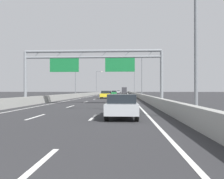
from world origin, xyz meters
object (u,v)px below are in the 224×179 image
Objects in this scene: black_car at (109,92)px; box_truck at (124,90)px; streetlamp_left_mid at (77,74)px; streetlamp_right_mid at (141,74)px; yellow_car at (105,95)px; streetlamp_left_far at (97,81)px; green_car at (114,93)px; streetlamp_right_near at (192,23)px; silver_car at (122,106)px; sign_gantry at (92,63)px; streetlamp_right_far at (134,81)px; white_car at (119,92)px.

black_car is 0.50× the size of box_truck.
streetlamp_left_mid is 1.00× the size of streetlamp_right_mid.
black_car is 62.04m from yellow_car.
streetlamp_right_mid is 2.13× the size of yellow_car.
green_car is (7.35, -8.69, -4.62)m from streetlamp_left_far.
streetlamp_right_near is 34.55m from yellow_car.
sign_gantry is at bearing 106.25° from silver_car.
box_truck is at bearing 86.52° from yellow_car.
green_car is at bearing 93.06° from silver_car.
yellow_car is (-0.20, 20.29, -4.04)m from sign_gantry.
sign_gantry is 1.71× the size of streetlamp_right_far.
yellow_car is (7.25, -5.80, -4.62)m from streetlamp_left_mid.
streetlamp_left_far is at bearing 96.52° from sign_gantry.
box_truck reaches higher than white_car.
sign_gantry reaches higher than box_truck.
streetlamp_right_mid is at bearing -69.13° from streetlamp_left_far.
white_car is at bearing 89.83° from yellow_car.
silver_car is 32.76m from yellow_car.
streetlamp_right_far reaches higher than green_car.
green_car is at bearing 103.97° from streetlamp_right_mid.
streetlamp_left_far is 47.89m from white_car.
green_car is at bearing 89.84° from yellow_car.
white_car is at bearing 93.38° from streetlamp_right_near.
box_truck is at bearing 93.91° from streetlamp_right_mid.
sign_gantry is 1.71× the size of streetlamp_right_mid.
white_car is at bearing 89.96° from sign_gantry.
streetlamp_right_mid is 39.17m from streetlamp_right_far.
streetlamp_right_near reaches higher than silver_car.
streetlamp_right_mid is 56.98m from box_truck.
streetlamp_right_near is 1.00× the size of streetlamp_right_far.
black_car is 94.76m from silver_car.
streetlamp_left_far reaches higher than black_car.
green_car is 26.52m from box_truck.
streetlamp_right_mid is at bearing 37.06° from yellow_car.
streetlamp_right_far is at bearing 90.00° from streetlamp_right_near.
streetlamp_right_far is at bearing -56.73° from black_car.
sign_gantry is at bearing -87.45° from black_car.
streetlamp_left_far is 2.26× the size of black_car.
streetlamp_right_far reaches higher than yellow_car.
box_truck is (3.52, -29.52, 0.94)m from white_car.
streetlamp_left_mid is (-14.93, 39.17, 0.00)m from streetlamp_right_near.
streetlamp_right_mid is 38.82m from silver_car.
sign_gantry is 56.72m from green_car.
black_car is at bearing 93.19° from yellow_car.
streetlamp_right_far is at bearing -81.06° from white_car.
streetlamp_right_mid is 31.75m from green_car.
streetlamp_right_far is (7.48, 65.26, 0.58)m from sign_gantry.
yellow_car is at bearing -142.94° from streetlamp_right_mid.
streetlamp_right_mid is at bearing -85.09° from white_car.
streetlamp_right_near is at bearing -83.79° from green_car.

